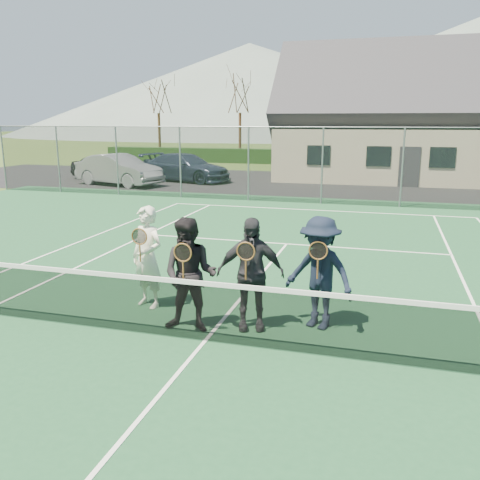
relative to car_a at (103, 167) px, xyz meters
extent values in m
plane|color=#354E1B|center=(12.86, 1.35, -0.69)|extent=(220.00, 220.00, 0.00)
cube|color=#1C4C2B|center=(12.86, -18.65, -0.68)|extent=(30.00, 30.00, 0.02)
cube|color=black|center=(8.86, 1.35, -0.68)|extent=(40.00, 12.00, 0.01)
cube|color=black|center=(12.86, 13.35, -0.14)|extent=(40.00, 1.20, 1.10)
cone|color=slate|center=(-12.14, 76.35, 8.31)|extent=(110.00, 110.00, 18.00)
imported|color=black|center=(0.00, 0.00, 0.00)|extent=(4.34, 2.78, 1.37)
imported|color=gray|center=(2.13, -1.98, 0.10)|extent=(5.08, 2.94, 1.58)
imported|color=#1C2538|center=(4.77, 0.58, 0.06)|extent=(5.54, 3.37, 1.50)
cube|color=white|center=(12.86, -6.77, -0.66)|extent=(10.97, 0.06, 0.01)
cube|color=white|center=(12.86, -12.25, -0.66)|extent=(8.23, 0.06, 0.01)
cube|color=white|center=(12.86, -18.65, -0.66)|extent=(0.06, 12.80, 0.01)
cube|color=black|center=(12.86, -18.65, -0.21)|extent=(11.60, 0.02, 0.88)
cube|color=white|center=(12.86, -18.65, 0.24)|extent=(11.60, 0.03, 0.07)
cylinder|color=slate|center=(-2.14, -5.15, 0.81)|extent=(0.07, 0.07, 3.00)
cylinder|color=slate|center=(0.86, -5.15, 0.81)|extent=(0.07, 0.07, 3.00)
cylinder|color=slate|center=(3.86, -5.15, 0.81)|extent=(0.07, 0.07, 3.00)
cylinder|color=slate|center=(6.86, -5.15, 0.81)|extent=(0.07, 0.07, 3.00)
cylinder|color=slate|center=(9.86, -5.15, 0.81)|extent=(0.07, 0.07, 3.00)
cylinder|color=slate|center=(12.86, -5.15, 0.81)|extent=(0.07, 0.07, 3.00)
cylinder|color=slate|center=(15.86, -5.15, 0.81)|extent=(0.07, 0.07, 3.00)
cube|color=black|center=(12.86, -5.15, 0.81)|extent=(30.00, 0.03, 3.00)
cylinder|color=slate|center=(12.86, -5.15, 2.31)|extent=(30.00, 0.04, 0.04)
cube|color=beige|center=(16.86, 5.35, 0.71)|extent=(15.00, 8.00, 2.80)
pyramid|color=#2D2D33|center=(16.86, 5.35, 4.96)|extent=(15.60, 8.20, 4.10)
cube|color=#2D2D33|center=(16.36, 1.33, 0.31)|extent=(1.00, 0.06, 2.00)
cube|color=black|center=(11.86, 1.33, 0.81)|extent=(1.20, 0.06, 1.00)
cube|color=black|center=(14.86, 1.33, 0.81)|extent=(1.20, 0.06, 1.00)
cube|color=black|center=(17.86, 1.33, 0.81)|extent=(1.20, 0.06, 1.00)
cylinder|color=#3B2715|center=(-3.14, 14.35, 1.24)|extent=(0.22, 0.22, 3.85)
cylinder|color=#3D2416|center=(3.86, 14.35, 1.24)|extent=(0.22, 0.22, 3.85)
cylinder|color=#382714|center=(14.86, 14.35, 1.24)|extent=(0.22, 0.22, 3.85)
imported|color=white|center=(11.39, -17.52, 0.23)|extent=(0.77, 0.63, 1.80)
torus|color=brown|center=(11.39, -17.79, 0.66)|extent=(0.29, 0.02, 0.29)
cylinder|color=black|center=(11.39, -17.79, 0.66)|extent=(0.25, 0.00, 0.25)
cylinder|color=brown|center=(11.39, -17.79, 0.38)|extent=(0.03, 0.03, 0.32)
imported|color=black|center=(12.50, -18.30, 0.23)|extent=(0.92, 0.74, 1.80)
torus|color=brown|center=(12.50, -18.57, 0.66)|extent=(0.29, 0.02, 0.29)
cylinder|color=black|center=(12.50, -18.57, 0.66)|extent=(0.25, 0.00, 0.25)
cylinder|color=brown|center=(12.50, -18.57, 0.38)|extent=(0.03, 0.03, 0.32)
imported|color=#25262B|center=(13.37, -17.97, 0.23)|extent=(1.13, 0.71, 1.80)
torus|color=brown|center=(13.37, -18.24, 0.66)|extent=(0.29, 0.02, 0.29)
cylinder|color=black|center=(13.37, -18.24, 0.66)|extent=(0.25, 0.00, 0.25)
cylinder|color=brown|center=(13.37, -18.24, 0.38)|extent=(0.03, 0.03, 0.32)
imported|color=black|center=(14.40, -17.63, 0.23)|extent=(1.33, 1.04, 1.80)
torus|color=brown|center=(14.40, -17.90, 0.66)|extent=(0.29, 0.02, 0.29)
cylinder|color=black|center=(14.40, -17.90, 0.66)|extent=(0.25, 0.00, 0.25)
cylinder|color=brown|center=(14.40, -17.90, 0.38)|extent=(0.03, 0.03, 0.32)
camera|label=1|loc=(15.32, -25.29, 2.56)|focal=38.00mm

